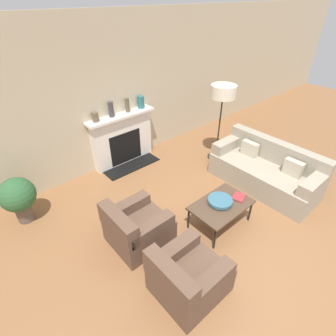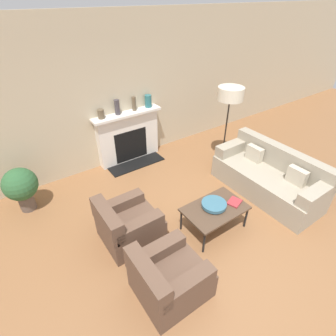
{
  "view_description": "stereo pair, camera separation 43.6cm",
  "coord_description": "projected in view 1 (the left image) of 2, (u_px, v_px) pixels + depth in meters",
  "views": [
    {
      "loc": [
        -2.35,
        -1.41,
        3.11
      ],
      "look_at": [
        0.24,
        1.55,
        0.45
      ],
      "focal_mm": 28.0,
      "sensor_mm": 36.0,
      "label": 1
    },
    {
      "loc": [
        -2.0,
        -1.68,
        3.11
      ],
      "look_at": [
        0.24,
        1.55,
        0.45
      ],
      "focal_mm": 28.0,
      "sensor_mm": 36.0,
      "label": 2
    }
  ],
  "objects": [
    {
      "name": "ground_plane",
      "position": [
        224.0,
        243.0,
        3.91
      ],
      "size": [
        18.0,
        18.0,
        0.0
      ],
      "primitive_type": "plane",
      "color": "brown"
    },
    {
      "name": "wall_back",
      "position": [
        108.0,
        96.0,
        4.98
      ],
      "size": [
        18.0,
        0.06,
        2.9
      ],
      "color": "#BCAD8E",
      "rests_on": "ground_plane"
    },
    {
      "name": "fireplace",
      "position": [
        123.0,
        140.0,
        5.48
      ],
      "size": [
        1.46,
        0.59,
        1.09
      ],
      "color": "silver",
      "rests_on": "ground_plane"
    },
    {
      "name": "couch",
      "position": [
        265.0,
        171.0,
        4.9
      ],
      "size": [
        0.83,
        1.96,
        0.84
      ],
      "rotation": [
        0.0,
        0.0,
        -1.57
      ],
      "color": "#9E937F",
      "rests_on": "ground_plane"
    },
    {
      "name": "armchair_near",
      "position": [
        188.0,
        277.0,
        3.12
      ],
      "size": [
        0.82,
        0.74,
        0.72
      ],
      "rotation": [
        0.0,
        0.0,
        1.57
      ],
      "color": "brown",
      "rests_on": "ground_plane"
    },
    {
      "name": "armchair_far",
      "position": [
        137.0,
        228.0,
        3.78
      ],
      "size": [
        0.82,
        0.74,
        0.72
      ],
      "rotation": [
        0.0,
        0.0,
        1.57
      ],
      "color": "brown",
      "rests_on": "ground_plane"
    },
    {
      "name": "coffee_table",
      "position": [
        221.0,
        206.0,
        4.01
      ],
      "size": [
        0.94,
        0.61,
        0.42
      ],
      "color": "#4C3828",
      "rests_on": "ground_plane"
    },
    {
      "name": "bowl",
      "position": [
        220.0,
        201.0,
        3.99
      ],
      "size": [
        0.38,
        0.38,
        0.07
      ],
      "color": "#38667A",
      "rests_on": "coffee_table"
    },
    {
      "name": "book",
      "position": [
        239.0,
        197.0,
        4.11
      ],
      "size": [
        0.26,
        0.23,
        0.02
      ],
      "rotation": [
        0.0,
        0.0,
        0.32
      ],
      "color": "#9E2D33",
      "rests_on": "coffee_table"
    },
    {
      "name": "floor_lamp",
      "position": [
        223.0,
        96.0,
        5.12
      ],
      "size": [
        0.5,
        0.5,
        1.62
      ],
      "color": "black",
      "rests_on": "ground_plane"
    },
    {
      "name": "mantel_vase_left",
      "position": [
        95.0,
        117.0,
        4.84
      ],
      "size": [
        0.12,
        0.12,
        0.18
      ],
      "color": "brown",
      "rests_on": "fireplace"
    },
    {
      "name": "mantel_vase_center_left",
      "position": [
        111.0,
        109.0,
        4.99
      ],
      "size": [
        0.1,
        0.1,
        0.3
      ],
      "color": "#3D383D",
      "rests_on": "fireplace"
    },
    {
      "name": "mantel_vase_center_right",
      "position": [
        127.0,
        105.0,
        5.2
      ],
      "size": [
        0.08,
        0.08,
        0.28
      ],
      "color": "brown",
      "rests_on": "fireplace"
    },
    {
      "name": "mantel_vase_right",
      "position": [
        141.0,
        102.0,
        5.39
      ],
      "size": [
        0.14,
        0.14,
        0.25
      ],
      "color": "#28666B",
      "rests_on": "fireplace"
    },
    {
      "name": "potted_plant",
      "position": [
        18.0,
        196.0,
        4.04
      ],
      "size": [
        0.54,
        0.54,
        0.79
      ],
      "color": "brown",
      "rests_on": "ground_plane"
    }
  ]
}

